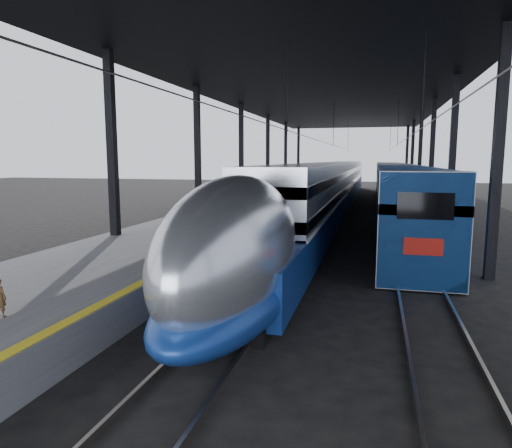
% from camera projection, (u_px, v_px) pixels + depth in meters
% --- Properties ---
extents(ground, '(160.00, 160.00, 0.00)m').
position_uv_depth(ground, '(194.00, 299.00, 14.41)').
color(ground, black).
rests_on(ground, ground).
extents(platform, '(6.00, 80.00, 1.00)m').
position_uv_depth(platform, '(252.00, 211.00, 34.37)').
color(platform, '#4C4C4F').
rests_on(platform, ground).
extents(yellow_strip, '(0.30, 80.00, 0.01)m').
position_uv_depth(yellow_strip, '(289.00, 205.00, 33.60)').
color(yellow_strip, gold).
rests_on(yellow_strip, platform).
extents(rails, '(6.52, 80.00, 0.16)m').
position_uv_depth(rails, '(360.00, 220.00, 32.43)').
color(rails, slate).
rests_on(rails, ground).
extents(canopy, '(18.00, 75.00, 9.47)m').
position_uv_depth(canopy, '(326.00, 91.00, 31.81)').
color(canopy, black).
rests_on(canopy, ground).
extents(tgv_train, '(2.87, 65.20, 4.12)m').
position_uv_depth(tgv_train, '(333.00, 189.00, 38.11)').
color(tgv_train, silver).
rests_on(tgv_train, ground).
extents(second_train, '(2.90, 56.05, 3.99)m').
position_uv_depth(second_train, '(393.00, 186.00, 40.81)').
color(second_train, '#164591').
rests_on(second_train, ground).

